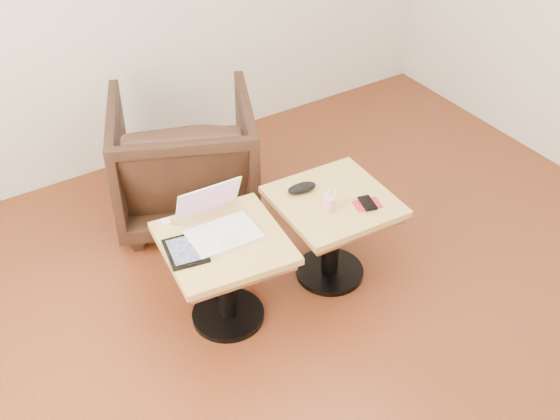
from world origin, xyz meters
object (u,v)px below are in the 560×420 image
striped_cup (329,204)px  armchair (184,159)px  side_table_right (333,219)px  laptop (218,223)px  side_table_left (225,261)px

striped_cup → armchair: armchair is taller
side_table_right → laptop: 0.66m
laptop → striped_cup: laptop is taller
side_table_left → laptop: 0.19m
side_table_left → laptop: (0.02, 0.08, 0.18)m
striped_cup → side_table_right: bearing=38.8°
striped_cup → armchair: size_ratio=0.10×
side_table_left → side_table_right: 0.65m
laptop → armchair: (0.23, 0.88, -0.19)m
side_table_right → laptop: bearing=174.6°
side_table_left → armchair: armchair is taller
side_table_left → armchair: bearing=82.2°
side_table_left → laptop: size_ratio=1.85×
side_table_left → laptop: laptop is taller
side_table_left → striped_cup: size_ratio=7.97×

